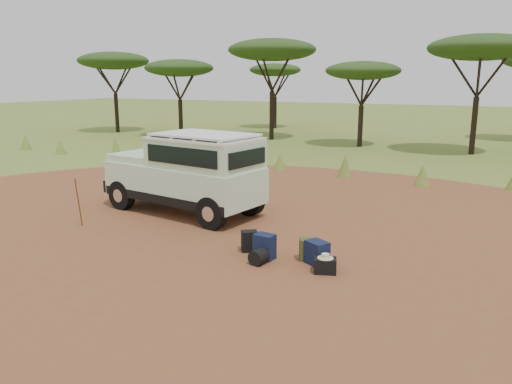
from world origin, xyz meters
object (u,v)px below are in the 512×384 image
at_px(backpack_black, 249,241).
at_px(duffel_navy, 317,253).
at_px(backpack_navy, 265,247).
at_px(backpack_olive, 308,250).
at_px(safari_vehicle, 188,175).
at_px(hard_case, 325,266).
at_px(walking_staff, 79,203).

relative_size(backpack_black, duffel_navy, 0.95).
xyz_separation_m(backpack_black, duffel_navy, (1.64, -0.08, 0.01)).
distance_m(backpack_navy, backpack_olive, 0.92).
distance_m(backpack_black, backpack_navy, 0.59).
height_order(safari_vehicle, hard_case, safari_vehicle).
relative_size(backpack_navy, duffel_navy, 1.10).
xyz_separation_m(walking_staff, backpack_black, (4.80, 0.35, -0.43)).
xyz_separation_m(duffel_navy, hard_case, (0.31, -0.37, -0.10)).
bearing_deg(walking_staff, hard_case, -28.42).
bearing_deg(safari_vehicle, backpack_navy, -24.99).
bearing_deg(backpack_olive, hard_case, -67.77).
distance_m(walking_staff, backpack_navy, 5.33).
bearing_deg(walking_staff, safari_vehicle, 28.30).
bearing_deg(walking_staff, duffel_navy, -25.20).
bearing_deg(safari_vehicle, hard_case, -18.43).
relative_size(safari_vehicle, duffel_navy, 9.97).
distance_m(walking_staff, backpack_olive, 6.20).
bearing_deg(hard_case, safari_vehicle, 133.92).
xyz_separation_m(safari_vehicle, backpack_olive, (4.48, -2.08, -0.89)).
relative_size(backpack_black, hard_case, 1.09).
xyz_separation_m(walking_staff, duffel_navy, (6.44, 0.27, -0.42)).
bearing_deg(backpack_navy, walking_staff, -172.28).
height_order(walking_staff, hard_case, walking_staff).
xyz_separation_m(backpack_black, backpack_navy, (0.51, -0.28, 0.04)).
distance_m(backpack_navy, duffel_navy, 1.14).
bearing_deg(backpack_black, duffel_navy, -38.28).
bearing_deg(safari_vehicle, duffel_navy, -16.39).
height_order(walking_staff, backpack_navy, walking_staff).
xyz_separation_m(walking_staff, hard_case, (6.75, -0.10, -0.52)).
distance_m(backpack_black, duffel_navy, 1.64).
distance_m(duffel_navy, hard_case, 0.49).
relative_size(backpack_black, backpack_olive, 1.00).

